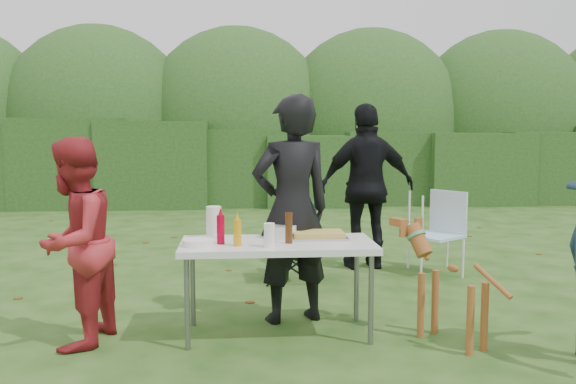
{
  "coord_description": "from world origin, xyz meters",
  "views": [
    {
      "loc": [
        0.02,
        -4.88,
        1.62
      ],
      "look_at": [
        0.5,
        0.99,
        1.0
      ],
      "focal_mm": 38.0,
      "sensor_mm": 36.0,
      "label": 1
    }
  ],
  "objects": [
    {
      "name": "person_cook",
      "position": [
        0.46,
        0.11,
        0.95
      ],
      "size": [
        0.79,
        0.63,
        1.89
      ],
      "primitive_type": "imported",
      "rotation": [
        0.0,
        0.0,
        3.44
      ],
      "color": "black",
      "rests_on": "ground"
    },
    {
      "name": "focaccia_bread",
      "position": [
        0.65,
        -0.11,
        0.78
      ],
      "size": [
        0.4,
        0.26,
        0.04
      ],
      "primitive_type": "cube",
      "color": "gold",
      "rests_on": "food_tray"
    },
    {
      "name": "camping_chair",
      "position": [
        0.55,
        1.47,
        0.43
      ],
      "size": [
        0.58,
        0.58,
        0.86
      ],
      "primitive_type": null,
      "rotation": [
        0.0,
        0.0,
        3.23
      ],
      "color": "#193C24",
      "rests_on": "ground"
    },
    {
      "name": "food_tray",
      "position": [
        0.65,
        -0.11,
        0.75
      ],
      "size": [
        0.45,
        0.3,
        0.02
      ],
      "primitive_type": "cube",
      "color": "#B7B7BA",
      "rests_on": "folding_table"
    },
    {
      "name": "dog",
      "position": [
        1.61,
        -0.55,
        0.44
      ],
      "size": [
        0.79,
        0.98,
        0.88
      ],
      "primitive_type": null,
      "rotation": [
        0.0,
        0.0,
        2.11
      ],
      "color": "#945225",
      "rests_on": "ground"
    },
    {
      "name": "shrub_backdrop",
      "position": [
        0.0,
        9.6,
        1.6
      ],
      "size": [
        20.0,
        2.6,
        3.2
      ],
      "primitive_type": "ellipsoid",
      "color": "#3D6628",
      "rests_on": "ground"
    },
    {
      "name": "person_black_puffy",
      "position": [
        1.5,
        1.98,
        0.95
      ],
      "size": [
        1.16,
        0.59,
        1.9
      ],
      "primitive_type": "imported",
      "rotation": [
        0.0,
        0.0,
        3.26
      ],
      "color": "black",
      "rests_on": "ground"
    },
    {
      "name": "cup_stack",
      "position": [
        0.24,
        -0.44,
        0.83
      ],
      "size": [
        0.08,
        0.08,
        0.18
      ],
      "primitive_type": "cylinder",
      "color": "white",
      "rests_on": "folding_table"
    },
    {
      "name": "hedge_row",
      "position": [
        0.0,
        8.0,
        0.85
      ],
      "size": [
        22.0,
        1.4,
        1.7
      ],
      "primitive_type": "cube",
      "color": "#23471C",
      "rests_on": "ground"
    },
    {
      "name": "beer_bottle",
      "position": [
        0.4,
        -0.29,
        0.86
      ],
      "size": [
        0.06,
        0.06,
        0.24
      ],
      "primitive_type": "cylinder",
      "color": "#47230F",
      "rests_on": "folding_table"
    },
    {
      "name": "mustard_bottle",
      "position": [
        0.01,
        -0.38,
        0.84
      ],
      "size": [
        0.06,
        0.06,
        0.2
      ],
      "primitive_type": "cylinder",
      "color": "orange",
      "rests_on": "folding_table"
    },
    {
      "name": "person_red_jacket",
      "position": [
        -1.2,
        -0.35,
        0.78
      ],
      "size": [
        0.75,
        0.87,
        1.56
      ],
      "primitive_type": "imported",
      "rotation": [
        0.0,
        0.0,
        -1.8
      ],
      "color": "#A8232B",
      "rests_on": "ground"
    },
    {
      "name": "paper_towel_roll",
      "position": [
        -0.18,
        -0.06,
        0.87
      ],
      "size": [
        0.12,
        0.12,
        0.26
      ],
      "primitive_type": "cylinder",
      "color": "white",
      "rests_on": "folding_table"
    },
    {
      "name": "ground",
      "position": [
        0.0,
        0.0,
        0.0
      ],
      "size": [
        80.0,
        80.0,
        0.0
      ],
      "primitive_type": "plane",
      "color": "#1E4211"
    },
    {
      "name": "folding_table",
      "position": [
        0.32,
        -0.24,
        0.69
      ],
      "size": [
        1.5,
        0.7,
        0.74
      ],
      "color": "silver",
      "rests_on": "ground"
    },
    {
      "name": "plate_stack",
      "position": [
        -0.29,
        -0.35,
        0.77
      ],
      "size": [
        0.24,
        0.24,
        0.05
      ],
      "primitive_type": "cylinder",
      "color": "white",
      "rests_on": "folding_table"
    },
    {
      "name": "pasta_bowl",
      "position": [
        0.35,
        -0.05,
        0.79
      ],
      "size": [
        0.26,
        0.26,
        0.1
      ],
      "primitive_type": "cylinder",
      "color": "silver",
      "rests_on": "folding_table"
    },
    {
      "name": "lawn_chair",
      "position": [
        2.21,
        1.67,
        0.46
      ],
      "size": [
        0.76,
        0.76,
        0.92
      ],
      "primitive_type": null,
      "rotation": [
        0.0,
        0.0,
        3.77
      ],
      "color": "#65B7E4",
      "rests_on": "ground"
    },
    {
      "name": "ketchup_bottle",
      "position": [
        -0.12,
        -0.28,
        0.85
      ],
      "size": [
        0.06,
        0.06,
        0.22
      ],
      "primitive_type": "cylinder",
      "color": "#AE001D",
      "rests_on": "folding_table"
    }
  ]
}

